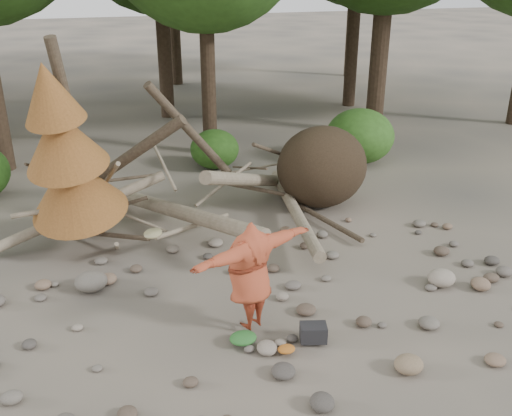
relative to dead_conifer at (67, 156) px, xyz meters
name	(u,v)px	position (x,y,z in m)	size (l,w,h in m)	color
ground	(280,319)	(3.12, -3.37, -2.11)	(120.00, 120.00, 0.00)	#514C44
deadfall_pile	(300,172)	(5.13, 0.87, -1.16)	(8.55, 5.24, 3.30)	#332619
dead_conifer	(67,156)	(0.00, 0.00, 0.00)	(2.06, 2.16, 4.35)	#4C3F30
bush_mid	(215,149)	(3.92, 4.43, -1.55)	(1.40, 1.40, 1.12)	#2A5719
bush_right	(360,136)	(8.12, 3.63, -1.31)	(2.00, 2.00, 1.60)	#356720
frisbee_thrower	(250,275)	(2.57, -3.49, -1.11)	(2.74, 1.39, 1.84)	#A94126
backpack	(313,336)	(3.39, -4.15, -1.97)	(0.41, 0.27, 0.27)	black
cloth_green	(243,341)	(2.33, -3.87, -2.03)	(0.43, 0.36, 0.16)	#286327
cloth_orange	(286,352)	(2.89, -4.29, -2.06)	(0.27, 0.22, 0.10)	#A65A1C
boulder_front_right	(409,364)	(4.45, -5.20, -1.98)	(0.43, 0.39, 0.26)	#816A50
boulder_mid_right	(442,278)	(6.32, -3.25, -1.96)	(0.52, 0.47, 0.31)	gray
boulder_mid_left	(91,282)	(0.16, -1.48, -1.93)	(0.59, 0.53, 0.35)	#655F55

